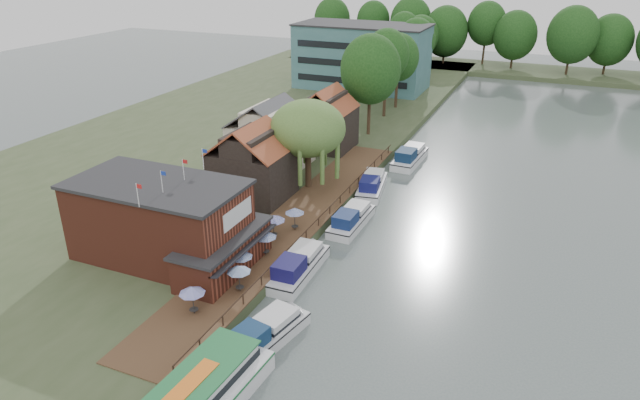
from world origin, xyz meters
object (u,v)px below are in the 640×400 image
at_px(hotel_block, 362,56).
at_px(cottage_a, 252,161).
at_px(umbrella_5, 295,219).
at_px(cruiser_1, 298,263).
at_px(cruiser_3, 372,182).
at_px(willow, 308,145).
at_px(umbrella_4, 274,226).
at_px(umbrella_1, 239,278).
at_px(cottage_b, 270,133).
at_px(swan, 215,358).
at_px(cottage_c, 327,118).
at_px(cruiser_2, 351,217).
at_px(umbrella_0, 193,300).
at_px(umbrella_3, 265,243).
at_px(cruiser_4, 410,154).
at_px(umbrella_2, 241,263).
at_px(cruiser_0, 264,332).
at_px(pub, 178,224).

bearing_deg(hotel_block, cottage_a, -82.87).
distance_m(umbrella_5, cruiser_1, 6.82).
bearing_deg(cruiser_3, willow, -157.81).
xyz_separation_m(cottage_a, umbrella_4, (6.71, -8.02, -2.96)).
bearing_deg(umbrella_1, cottage_b, 112.69).
bearing_deg(swan, cottage_c, 102.32).
bearing_deg(umbrella_5, cruiser_2, 50.15).
distance_m(umbrella_4, cruiser_3, 17.61).
bearing_deg(umbrella_4, cruiser_2, 53.91).
relative_size(cottage_c, cruiser_1, 0.86).
relative_size(cruiser_1, swan, 22.40).
bearing_deg(umbrella_0, willow, 95.05).
bearing_deg(cruiser_1, umbrella_3, 173.79).
relative_size(willow, cruiser_3, 1.10).
distance_m(cottage_b, cruiser_2, 18.92).
bearing_deg(cruiser_2, cruiser_4, 89.05).
bearing_deg(umbrella_4, umbrella_1, -79.37).
bearing_deg(cottage_c, umbrella_2, -79.46).
height_order(cruiser_1, cruiser_4, cruiser_4).
bearing_deg(umbrella_5, cruiser_0, -72.39).
height_order(umbrella_0, cruiser_2, umbrella_0).
height_order(cottage_b, umbrella_4, cottage_b).
bearing_deg(umbrella_2, pub, 176.91).
relative_size(willow, umbrella_0, 4.39).
xyz_separation_m(umbrella_3, umbrella_4, (-0.90, 3.35, 0.00)).
bearing_deg(umbrella_3, umbrella_0, -94.28).
relative_size(umbrella_2, cruiser_3, 0.25).
bearing_deg(umbrella_4, swan, -77.07).
distance_m(willow, swan, 30.70).
height_order(cottage_c, umbrella_4, cottage_c).
relative_size(umbrella_5, cruiser_0, 0.25).
relative_size(umbrella_1, cruiser_2, 0.26).
bearing_deg(cottage_a, umbrella_4, -50.05).
xyz_separation_m(cruiser_1, cruiser_4, (1.65, 31.96, 0.02)).
height_order(umbrella_0, cruiser_3, umbrella_0).
relative_size(umbrella_2, umbrella_4, 1.00).
xyz_separation_m(hotel_block, umbrella_3, (14.61, -67.36, -4.86)).
bearing_deg(umbrella_4, pub, -129.28).
distance_m(umbrella_0, umbrella_2, 6.26).
height_order(cottage_c, cruiser_2, cottage_c).
height_order(pub, cottage_b, cottage_b).
xyz_separation_m(pub, willow, (3.50, 20.00, 1.56)).
bearing_deg(cruiser_2, cottage_c, 120.00).
height_order(pub, umbrella_1, pub).
distance_m(umbrella_0, cruiser_1, 10.82).
distance_m(cottage_b, umbrella_5, 19.33).
bearing_deg(umbrella_0, cruiser_3, 82.23).
bearing_deg(cottage_a, cruiser_4, 58.05).
xyz_separation_m(umbrella_4, cruiser_1, (4.30, -3.64, -1.09)).
relative_size(umbrella_3, umbrella_4, 1.00).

